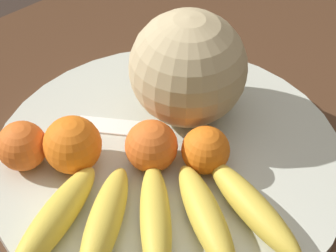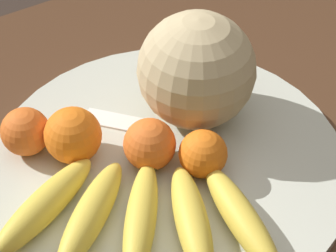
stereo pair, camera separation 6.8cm
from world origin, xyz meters
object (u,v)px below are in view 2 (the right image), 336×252
at_px(melon, 196,70).
at_px(orange_mid_center, 150,144).
at_px(produce_tag, 116,121).
at_px(orange_front_left, 203,154).
at_px(orange_front_right, 25,132).
at_px(fruit_bowl, 168,158).
at_px(orange_back_left, 73,135).
at_px(banana_bunch, 139,213).
at_px(kitchen_table, 217,213).

bearing_deg(melon, orange_mid_center, 22.77).
bearing_deg(produce_tag, orange_front_left, 158.32).
xyz_separation_m(melon, orange_front_right, (0.22, -0.07, -0.05)).
bearing_deg(fruit_bowl, orange_back_left, -32.67).
bearing_deg(orange_back_left, melon, 172.83).
relative_size(melon, produce_tag, 1.80).
distance_m(melon, orange_mid_center, 0.12).
bearing_deg(fruit_bowl, orange_front_right, -36.77).
bearing_deg(melon, banana_bunch, 35.61).
bearing_deg(fruit_bowl, melon, -149.75).
relative_size(fruit_bowl, orange_mid_center, 6.97).
relative_size(kitchen_table, banana_bunch, 5.59).
bearing_deg(banana_bunch, kitchen_table, 136.54).
xyz_separation_m(banana_bunch, orange_front_left, (-0.11, -0.03, 0.01)).
xyz_separation_m(orange_front_right, orange_back_left, (-0.04, 0.04, 0.00)).
xyz_separation_m(banana_bunch, orange_mid_center, (-0.06, -0.07, 0.01)).
distance_m(banana_bunch, orange_back_left, 0.14).
xyz_separation_m(orange_mid_center, produce_tag, (-0.00, -0.09, -0.03)).
relative_size(fruit_bowl, orange_front_left, 7.60).
bearing_deg(kitchen_table, fruit_bowl, -48.74).
bearing_deg(fruit_bowl, orange_front_left, 113.21).
bearing_deg(orange_mid_center, banana_bunch, 50.11).
bearing_deg(orange_front_right, fruit_bowl, 143.23).
distance_m(orange_front_right, orange_mid_center, 0.16).
bearing_deg(produce_tag, banana_bunch, 118.69).
distance_m(banana_bunch, orange_front_right, 0.19).
bearing_deg(orange_front_right, melon, 163.12).
height_order(orange_mid_center, produce_tag, orange_mid_center).
height_order(fruit_bowl, banana_bunch, banana_bunch).
bearing_deg(kitchen_table, produce_tag, -63.12).
bearing_deg(fruit_bowl, produce_tag, -73.99).
relative_size(kitchen_table, orange_front_left, 26.90).
xyz_separation_m(orange_front_right, orange_mid_center, (-0.12, 0.11, 0.00)).
distance_m(orange_mid_center, orange_back_left, 0.10).
bearing_deg(melon, produce_tag, -25.73).
distance_m(melon, orange_front_right, 0.23).
bearing_deg(banana_bunch, fruit_bowl, 167.75).
xyz_separation_m(kitchen_table, orange_back_left, (0.15, -0.12, 0.13)).
relative_size(melon, orange_back_left, 2.14).
relative_size(melon, orange_front_left, 2.57).
bearing_deg(melon, kitchen_table, 74.85).
xyz_separation_m(fruit_bowl, orange_front_left, (-0.02, 0.05, 0.04)).
xyz_separation_m(kitchen_table, produce_tag, (0.07, -0.14, 0.10)).
bearing_deg(banana_bunch, orange_front_left, 141.76).
height_order(fruit_bowl, produce_tag, produce_tag).
relative_size(orange_front_right, orange_back_left, 0.86).
relative_size(orange_back_left, produce_tag, 0.84).
relative_size(fruit_bowl, banana_bunch, 1.58).
xyz_separation_m(banana_bunch, produce_tag, (-0.06, -0.16, -0.02)).
bearing_deg(kitchen_table, orange_front_left, -13.49).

